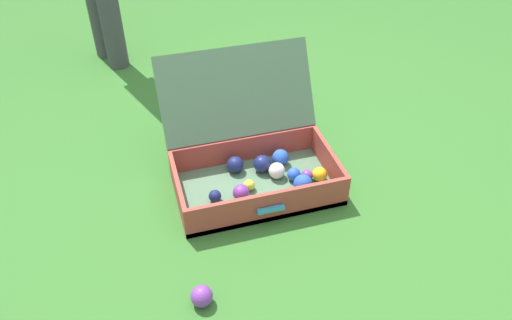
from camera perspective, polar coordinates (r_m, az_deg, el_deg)
The scene contains 3 objects.
ground_plane at distance 2.12m, azimuth 1.00°, elevation -4.38°, with size 16.00×16.00×0.00m, color #336B28.
open_suitcase at distance 2.14m, azimuth -0.26°, elevation 0.23°, with size 0.68×0.62×0.49m.
stray_ball_on_grass at distance 1.75m, azimuth -6.20°, elevation -15.15°, with size 0.08×0.08×0.08m, color purple.
Camera 1 is at (-0.47, -1.46, 1.46)m, focal length 35.15 mm.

